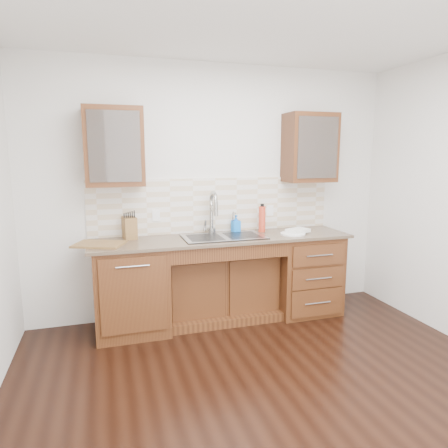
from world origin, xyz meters
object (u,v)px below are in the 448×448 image
object	(u,v)px
soap_bottle	(236,224)
plate	(293,234)
water_bottle	(262,219)
knife_block	(130,228)
cutting_board	(99,244)

from	to	relation	value
soap_bottle	plate	size ratio (longest dim) A/B	0.71
water_bottle	plate	world-z (taller)	water_bottle
soap_bottle	plate	xyz separation A→B (m)	(0.54, -0.30, -0.09)
plate	knife_block	xyz separation A→B (m)	(-1.68, 0.30, 0.10)
water_bottle	cutting_board	bearing A→B (deg)	-174.04
soap_bottle	water_bottle	xyz separation A→B (m)	(0.28, -0.06, 0.05)
plate	knife_block	distance (m)	1.71
plate	cutting_board	size ratio (longest dim) A/B	0.60
soap_bottle	plate	distance (m)	0.63
plate	knife_block	size ratio (longest dim) A/B	1.21
water_bottle	soap_bottle	bearing A→B (deg)	168.02
soap_bottle	knife_block	size ratio (longest dim) A/B	0.86
soap_bottle	plate	world-z (taller)	soap_bottle
knife_block	soap_bottle	bearing A→B (deg)	-8.16
water_bottle	plate	bearing A→B (deg)	-42.83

